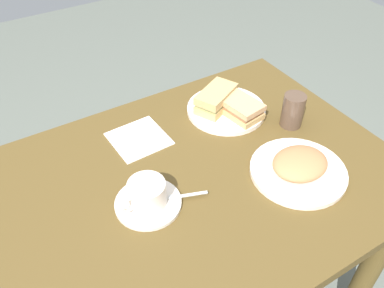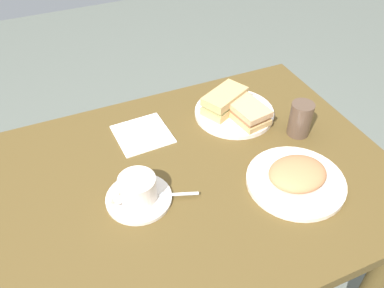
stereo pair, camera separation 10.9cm
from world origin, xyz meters
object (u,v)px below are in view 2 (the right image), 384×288
object	(u,v)px
spoon	(172,194)
side_plate	(296,181)
sandwich_front	(224,101)
drinking_glass	(300,119)
dining_table	(180,212)
sandwich_back	(246,111)
coffee_cup	(137,188)
napkin	(143,134)
sandwich_plate	(234,113)
coffee_saucer	(139,198)

from	to	relation	value
spoon	side_plate	xyz separation A→B (m)	(-0.30, 0.08, -0.01)
sandwich_front	drinking_glass	distance (m)	0.23
dining_table	sandwich_back	xyz separation A→B (m)	(-0.27, -0.15, 0.17)
coffee_cup	napkin	distance (m)	0.25
napkin	drinking_glass	world-z (taller)	drinking_glass
dining_table	spoon	distance (m)	0.15
sandwich_back	spoon	bearing A→B (deg)	31.48
dining_table	coffee_cup	xyz separation A→B (m)	(0.12, 0.02, 0.17)
dining_table	sandwich_front	size ratio (longest dim) A/B	7.07
napkin	sandwich_plate	bearing A→B (deg)	175.69
sandwich_back	spoon	xyz separation A→B (m)	(0.31, 0.19, -0.03)
coffee_saucer	side_plate	world-z (taller)	side_plate
dining_table	coffee_saucer	bearing A→B (deg)	9.64
coffee_saucer	spoon	size ratio (longest dim) A/B	1.67
dining_table	spoon	world-z (taller)	spoon
coffee_cup	side_plate	xyz separation A→B (m)	(-0.38, 0.11, -0.04)
spoon	side_plate	world-z (taller)	spoon
coffee_cup	napkin	xyz separation A→B (m)	(-0.09, -0.23, -0.04)
drinking_glass	side_plate	bearing A→B (deg)	53.72
coffee_cup	side_plate	bearing A→B (deg)	164.17
coffee_cup	side_plate	distance (m)	0.40
sandwich_back	napkin	world-z (taller)	sandwich_back
dining_table	coffee_cup	size ratio (longest dim) A/B	9.53
sandwich_front	drinking_glass	xyz separation A→B (m)	(-0.15, 0.17, 0.01)
sandwich_front	coffee_cup	world-z (taller)	sandwich_front
sandwich_back	spoon	world-z (taller)	sandwich_back
sandwich_front	coffee_cup	distance (m)	0.42
sandwich_front	napkin	world-z (taller)	sandwich_front
coffee_saucer	napkin	world-z (taller)	coffee_saucer
drinking_glass	napkin	bearing A→B (deg)	-22.66
coffee_saucer	coffee_cup	distance (m)	0.04
drinking_glass	coffee_cup	bearing A→B (deg)	6.46
napkin	sandwich_front	bearing A→B (deg)	179.98
coffee_cup	spoon	bearing A→B (deg)	160.74
sandwich_front	side_plate	size ratio (longest dim) A/B	0.64
dining_table	sandwich_plate	xyz separation A→B (m)	(-0.26, -0.19, 0.14)
dining_table	napkin	xyz separation A→B (m)	(0.03, -0.21, 0.13)
coffee_cup	spoon	xyz separation A→B (m)	(-0.08, 0.03, -0.03)
dining_table	coffee_cup	distance (m)	0.21
sandwich_back	coffee_saucer	bearing A→B (deg)	22.96
sandwich_plate	sandwich_back	distance (m)	0.06
dining_table	drinking_glass	world-z (taller)	drinking_glass
sandwich_plate	napkin	bearing A→B (deg)	-4.31
coffee_cup	dining_table	bearing A→B (deg)	-170.34
drinking_glass	sandwich_back	bearing A→B (deg)	-44.10
dining_table	side_plate	world-z (taller)	side_plate
drinking_glass	sandwich_plate	bearing A→B (deg)	-50.04
sandwich_back	coffee_cup	xyz separation A→B (m)	(0.39, 0.17, 0.00)
sandwich_front	spoon	xyz separation A→B (m)	(0.27, 0.26, -0.03)
sandwich_front	sandwich_plate	bearing A→B (deg)	138.56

